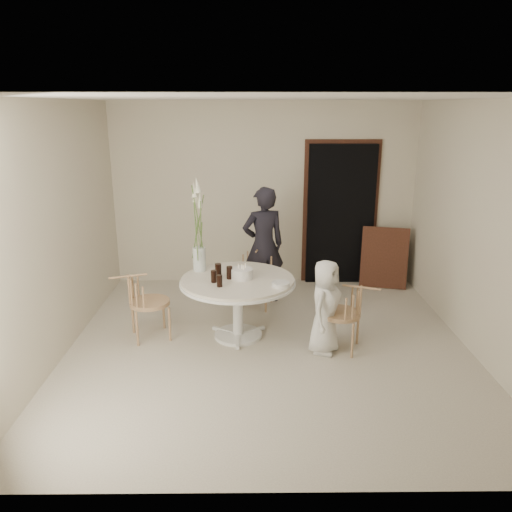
{
  "coord_description": "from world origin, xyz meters",
  "views": [
    {
      "loc": [
        -0.19,
        -5.14,
        2.63
      ],
      "look_at": [
        -0.14,
        0.3,
        0.98
      ],
      "focal_mm": 35.0,
      "sensor_mm": 36.0,
      "label": 1
    }
  ],
  "objects_px": {
    "table": "(238,288)",
    "birthday_cake": "(242,273)",
    "girl": "(263,245)",
    "chair_left": "(139,297)",
    "chair_far": "(257,268)",
    "chair_right": "(350,308)",
    "boy": "(325,307)",
    "flower_vase": "(199,235)"
  },
  "relations": [
    {
      "from": "chair_right",
      "to": "chair_left",
      "type": "height_order",
      "value": "chair_left"
    },
    {
      "from": "table",
      "to": "boy",
      "type": "height_order",
      "value": "boy"
    },
    {
      "from": "chair_far",
      "to": "birthday_cake",
      "type": "distance_m",
      "value": 1.1
    },
    {
      "from": "chair_right",
      "to": "boy",
      "type": "relative_size",
      "value": 0.73
    },
    {
      "from": "table",
      "to": "chair_right",
      "type": "height_order",
      "value": "chair_right"
    },
    {
      "from": "chair_right",
      "to": "flower_vase",
      "type": "height_order",
      "value": "flower_vase"
    },
    {
      "from": "boy",
      "to": "flower_vase",
      "type": "height_order",
      "value": "flower_vase"
    },
    {
      "from": "chair_far",
      "to": "birthday_cake",
      "type": "height_order",
      "value": "birthday_cake"
    },
    {
      "from": "chair_far",
      "to": "girl",
      "type": "relative_size",
      "value": 0.49
    },
    {
      "from": "chair_left",
      "to": "boy",
      "type": "bearing_deg",
      "value": -119.37
    },
    {
      "from": "birthday_cake",
      "to": "flower_vase",
      "type": "bearing_deg",
      "value": 149.94
    },
    {
      "from": "boy",
      "to": "flower_vase",
      "type": "distance_m",
      "value": 1.7
    },
    {
      "from": "chair_right",
      "to": "chair_left",
      "type": "xyz_separation_m",
      "value": [
        -2.37,
        0.31,
        0.02
      ]
    },
    {
      "from": "chair_left",
      "to": "birthday_cake",
      "type": "height_order",
      "value": "birthday_cake"
    },
    {
      "from": "chair_far",
      "to": "flower_vase",
      "type": "xyz_separation_m",
      "value": [
        -0.7,
        -0.75,
        0.66
      ]
    },
    {
      "from": "chair_right",
      "to": "boy",
      "type": "xyz_separation_m",
      "value": [
        -0.28,
        -0.02,
        0.03
      ]
    },
    {
      "from": "chair_far",
      "to": "chair_right",
      "type": "relative_size",
      "value": 1.01
    },
    {
      "from": "girl",
      "to": "flower_vase",
      "type": "bearing_deg",
      "value": 29.79
    },
    {
      "from": "girl",
      "to": "birthday_cake",
      "type": "height_order",
      "value": "girl"
    },
    {
      "from": "chair_far",
      "to": "girl",
      "type": "distance_m",
      "value": 0.32
    },
    {
      "from": "girl",
      "to": "boy",
      "type": "xyz_separation_m",
      "value": [
        0.64,
        -1.51,
        -0.27
      ]
    },
    {
      "from": "chair_left",
      "to": "birthday_cake",
      "type": "distance_m",
      "value": 1.21
    },
    {
      "from": "birthday_cake",
      "to": "boy",
      "type": "bearing_deg",
      "value": -22.06
    },
    {
      "from": "chair_far",
      "to": "birthday_cake",
      "type": "relative_size",
      "value": 3.17
    },
    {
      "from": "table",
      "to": "birthday_cake",
      "type": "xyz_separation_m",
      "value": [
        0.05,
        0.0,
        0.17
      ]
    },
    {
      "from": "table",
      "to": "girl",
      "type": "xyz_separation_m",
      "value": [
        0.32,
        1.14,
        0.19
      ]
    },
    {
      "from": "chair_far",
      "to": "chair_left",
      "type": "xyz_separation_m",
      "value": [
        -1.37,
        -1.08,
        0.01
      ]
    },
    {
      "from": "chair_far",
      "to": "flower_vase",
      "type": "height_order",
      "value": "flower_vase"
    },
    {
      "from": "chair_far",
      "to": "birthday_cake",
      "type": "bearing_deg",
      "value": -86.76
    },
    {
      "from": "girl",
      "to": "boy",
      "type": "relative_size",
      "value": 1.52
    },
    {
      "from": "girl",
      "to": "chair_left",
      "type": "bearing_deg",
      "value": 21.62
    },
    {
      "from": "table",
      "to": "chair_left",
      "type": "xyz_separation_m",
      "value": [
        -1.13,
        -0.03,
        -0.1
      ]
    },
    {
      "from": "flower_vase",
      "to": "chair_right",
      "type": "bearing_deg",
      "value": -20.6
    },
    {
      "from": "table",
      "to": "chair_far",
      "type": "relative_size",
      "value": 1.7
    },
    {
      "from": "table",
      "to": "girl",
      "type": "height_order",
      "value": "girl"
    },
    {
      "from": "chair_left",
      "to": "birthday_cake",
      "type": "xyz_separation_m",
      "value": [
        1.18,
        0.03,
        0.27
      ]
    },
    {
      "from": "table",
      "to": "flower_vase",
      "type": "height_order",
      "value": "flower_vase"
    },
    {
      "from": "table",
      "to": "birthday_cake",
      "type": "relative_size",
      "value": 5.38
    },
    {
      "from": "chair_right",
      "to": "chair_left",
      "type": "bearing_deg",
      "value": -76.76
    },
    {
      "from": "table",
      "to": "birthday_cake",
      "type": "distance_m",
      "value": 0.18
    },
    {
      "from": "boy",
      "to": "flower_vase",
      "type": "bearing_deg",
      "value": 93.69
    },
    {
      "from": "flower_vase",
      "to": "table",
      "type": "bearing_deg",
      "value": -32.66
    }
  ]
}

